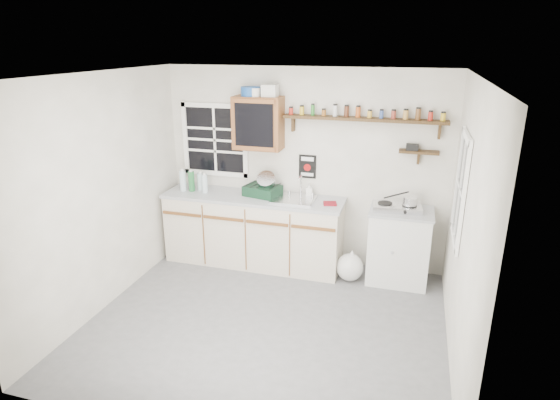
# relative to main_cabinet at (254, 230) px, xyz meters

# --- Properties ---
(room) EXTENTS (3.64, 3.24, 2.54)m
(room) POSITION_rel_main_cabinet_xyz_m (0.58, -1.30, 0.79)
(room) COLOR #59595C
(room) RESTS_ON ground
(main_cabinet) EXTENTS (2.31, 0.63, 0.92)m
(main_cabinet) POSITION_rel_main_cabinet_xyz_m (0.00, 0.00, 0.00)
(main_cabinet) COLOR beige
(main_cabinet) RESTS_ON floor
(right_cabinet) EXTENTS (0.73, 0.57, 0.91)m
(right_cabinet) POSITION_rel_main_cabinet_xyz_m (1.83, 0.03, -0.01)
(right_cabinet) COLOR silver
(right_cabinet) RESTS_ON floor
(sink) EXTENTS (0.52, 0.44, 0.29)m
(sink) POSITION_rel_main_cabinet_xyz_m (0.54, 0.01, 0.47)
(sink) COLOR silver
(sink) RESTS_ON main_cabinet
(upper_cabinet) EXTENTS (0.60, 0.32, 0.65)m
(upper_cabinet) POSITION_rel_main_cabinet_xyz_m (0.03, 0.14, 1.36)
(upper_cabinet) COLOR brown
(upper_cabinet) RESTS_ON wall_back
(upper_cabinet_clutter) EXTENTS (0.45, 0.24, 0.14)m
(upper_cabinet_clutter) POSITION_rel_main_cabinet_xyz_m (0.03, 0.14, 1.75)
(upper_cabinet_clutter) COLOR #174796
(upper_cabinet_clutter) RESTS_ON upper_cabinet
(spice_shelf) EXTENTS (1.91, 0.18, 0.35)m
(spice_shelf) POSITION_rel_main_cabinet_xyz_m (1.32, 0.21, 1.47)
(spice_shelf) COLOR black
(spice_shelf) RESTS_ON wall_back
(secondary_shelf) EXTENTS (0.45, 0.16, 0.24)m
(secondary_shelf) POSITION_rel_main_cabinet_xyz_m (1.94, 0.22, 1.12)
(secondary_shelf) COLOR black
(secondary_shelf) RESTS_ON wall_back
(warning_sign) EXTENTS (0.22, 0.02, 0.30)m
(warning_sign) POSITION_rel_main_cabinet_xyz_m (0.63, 0.29, 0.82)
(warning_sign) COLOR black
(warning_sign) RESTS_ON wall_back
(window_back) EXTENTS (0.93, 0.03, 0.98)m
(window_back) POSITION_rel_main_cabinet_xyz_m (-0.62, 0.29, 1.09)
(window_back) COLOR black
(window_back) RESTS_ON wall_back
(window_right) EXTENTS (0.03, 0.78, 1.08)m
(window_right) POSITION_rel_main_cabinet_xyz_m (2.37, -0.75, 0.99)
(window_right) COLOR black
(window_right) RESTS_ON wall_back
(water_bottles) EXTENTS (0.39, 0.18, 0.30)m
(water_bottles) POSITION_rel_main_cabinet_xyz_m (-0.81, -0.00, 0.59)
(water_bottles) COLOR silver
(water_bottles) RESTS_ON main_cabinet
(dish_rack) EXTENTS (0.49, 0.40, 0.32)m
(dish_rack) POSITION_rel_main_cabinet_xyz_m (0.12, 0.07, 0.56)
(dish_rack) COLOR black
(dish_rack) RESTS_ON main_cabinet
(soap_bottle) EXTENTS (0.09, 0.09, 0.18)m
(soap_bottle) POSITION_rel_main_cabinet_xyz_m (0.68, 0.19, 0.55)
(soap_bottle) COLOR silver
(soap_bottle) RESTS_ON main_cabinet
(rag) EXTENTS (0.18, 0.17, 0.02)m
(rag) POSITION_rel_main_cabinet_xyz_m (1.00, -0.04, 0.47)
(rag) COLOR maroon
(rag) RESTS_ON main_cabinet
(hotplate) EXTENTS (0.58, 0.36, 0.08)m
(hotplate) POSITION_rel_main_cabinet_xyz_m (1.78, 0.01, 0.49)
(hotplate) COLOR silver
(hotplate) RESTS_ON right_cabinet
(saucepan) EXTENTS (0.39, 0.24, 0.17)m
(saucepan) POSITION_rel_main_cabinet_xyz_m (1.91, 0.01, 0.57)
(saucepan) COLOR silver
(saucepan) RESTS_ON hotplate
(trash_bag) EXTENTS (0.37, 0.34, 0.43)m
(trash_bag) POSITION_rel_main_cabinet_xyz_m (1.28, -0.15, -0.28)
(trash_bag) COLOR silver
(trash_bag) RESTS_ON floor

